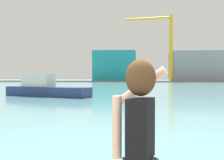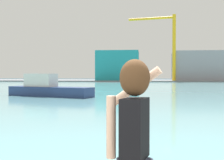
{
  "view_description": "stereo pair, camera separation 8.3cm",
  "coord_description": "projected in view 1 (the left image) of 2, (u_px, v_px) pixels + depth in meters",
  "views": [
    {
      "loc": [
        0.69,
        -1.72,
        2.1
      ],
      "look_at": [
        -0.07,
        5.81,
        1.96
      ],
      "focal_mm": 46.56,
      "sensor_mm": 36.0,
      "label": 1
    },
    {
      "loc": [
        0.77,
        -1.71,
        2.1
      ],
      "look_at": [
        -0.07,
        5.81,
        1.96
      ],
      "focal_mm": 46.56,
      "sensor_mm": 36.0,
      "label": 2
    }
  ],
  "objects": [
    {
      "name": "ground_plane",
      "position": [
        137.0,
        87.0,
        51.55
      ],
      "size": [
        220.0,
        220.0,
        0.0
      ],
      "primitive_type": "plane",
      "color": "#334751"
    },
    {
      "name": "harbor_water",
      "position": [
        138.0,
        86.0,
        53.54
      ],
      "size": [
        140.0,
        100.0,
        0.02
      ],
      "primitive_type": "cube",
      "color": "#6BA8B2",
      "rests_on": "ground_plane"
    },
    {
      "name": "far_shore_dock",
      "position": [
        139.0,
        81.0,
        93.33
      ],
      "size": [
        140.0,
        20.0,
        0.4
      ],
      "primitive_type": "cube",
      "color": "gray",
      "rests_on": "ground_plane"
    },
    {
      "name": "person_photographer",
      "position": [
        140.0,
        132.0,
        2.69
      ],
      "size": [
        0.53,
        0.57,
        1.74
      ],
      "rotation": [
        0.0,
        0.0,
        1.32
      ],
      "color": "#2D3342",
      "rests_on": "quay_promenade"
    },
    {
      "name": "boat_moored",
      "position": [
        45.0,
        88.0,
        28.04
      ],
      "size": [
        9.05,
        4.9,
        2.19
      ],
      "rotation": [
        0.0,
        0.0,
        -0.36
      ],
      "color": "navy",
      "rests_on": "harbor_water"
    },
    {
      "name": "warehouse_left",
      "position": [
        115.0,
        66.0,
        90.3
      ],
      "size": [
        12.8,
        9.92,
        8.99
      ],
      "primitive_type": "cube",
      "color": "teal",
      "rests_on": "far_shore_dock"
    },
    {
      "name": "warehouse_right",
      "position": [
        197.0,
        66.0,
        90.87
      ],
      "size": [
        16.81,
        13.57,
        8.8
      ],
      "primitive_type": "cube",
      "color": "gray",
      "rests_on": "far_shore_dock"
    },
    {
      "name": "port_crane",
      "position": [
        165.0,
        40.0,
        85.16
      ],
      "size": [
        13.89,
        3.57,
        19.28
      ],
      "color": "yellow",
      "rests_on": "far_shore_dock"
    }
  ]
}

